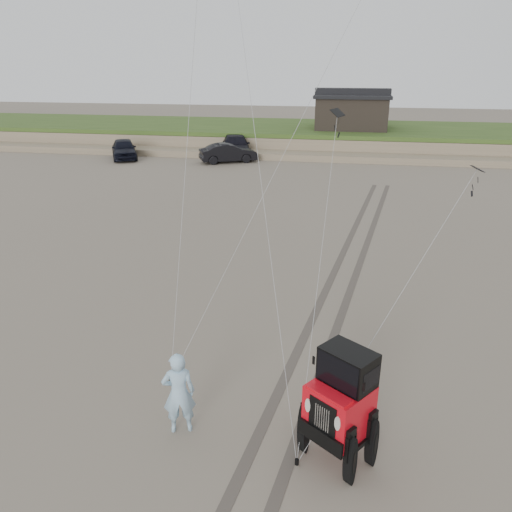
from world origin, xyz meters
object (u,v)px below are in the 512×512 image
(jeep, at_px, (338,419))
(truck_c, at_px, (235,146))
(cabin, at_px, (351,110))
(truck_b, at_px, (228,153))
(truck_a, at_px, (124,149))
(man, at_px, (179,393))

(jeep, bearing_deg, truck_c, 142.08)
(cabin, distance_m, jeep, 37.97)
(truck_b, bearing_deg, truck_c, -25.81)
(cabin, bearing_deg, truck_c, -147.55)
(truck_b, distance_m, truck_c, 2.70)
(cabin, relative_size, truck_a, 1.42)
(man, bearing_deg, truck_b, -97.84)
(truck_b, xyz_separation_m, man, (5.82, -29.18, 0.21))
(cabin, relative_size, truck_b, 1.47)
(truck_a, distance_m, jeep, 34.35)
(cabin, bearing_deg, truck_b, -136.90)
(jeep, bearing_deg, truck_b, 143.38)
(cabin, height_order, truck_a, cabin)
(cabin, distance_m, man, 37.88)
(jeep, xyz_separation_m, man, (-3.25, 0.24, -0.02))
(cabin, height_order, truck_b, cabin)
(jeep, height_order, man, jeep)
(truck_a, bearing_deg, man, -90.57)
(truck_a, xyz_separation_m, jeep, (17.57, -29.51, 0.18))
(truck_c, distance_m, jeep, 33.38)
(truck_b, bearing_deg, man, 164.72)
(cabin, xyz_separation_m, truck_b, (-9.07, -8.48, -2.52))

